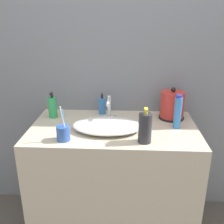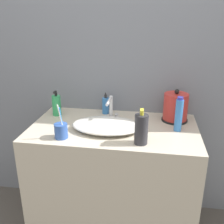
{
  "view_description": "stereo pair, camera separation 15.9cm",
  "coord_description": "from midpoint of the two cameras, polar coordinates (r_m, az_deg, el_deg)",
  "views": [
    {
      "loc": [
        0.07,
        -1.23,
        1.48
      ],
      "look_at": [
        -0.01,
        0.3,
        0.9
      ],
      "focal_mm": 42.0,
      "sensor_mm": 36.0,
      "label": 1
    },
    {
      "loc": [
        0.23,
        -1.22,
        1.48
      ],
      "look_at": [
        -0.01,
        0.3,
        0.9
      ],
      "focal_mm": 42.0,
      "sensor_mm": 36.0,
      "label": 2
    }
  ],
  "objects": [
    {
      "name": "mouthwash_bottle",
      "position": [
        1.45,
        9.53,
        -3.76
      ],
      "size": [
        0.07,
        0.07,
        0.21
      ],
      "color": "#28282D",
      "rests_on": "vanity_counter"
    },
    {
      "name": "shampoo_bottle",
      "position": [
        1.87,
        1.02,
        1.45
      ],
      "size": [
        0.05,
        0.05,
        0.16
      ],
      "color": "#3370B7",
      "rests_on": "vanity_counter"
    },
    {
      "name": "sink_basin",
      "position": [
        1.62,
        1.62,
        -2.96
      ],
      "size": [
        0.43,
        0.29,
        0.06
      ],
      "color": "silver",
      "rests_on": "vanity_counter"
    },
    {
      "name": "electric_kettle",
      "position": [
        1.81,
        16.12,
        0.77
      ],
      "size": [
        0.17,
        0.17,
        0.22
      ],
      "color": "black",
      "rests_on": "vanity_counter"
    },
    {
      "name": "faucet",
      "position": [
        1.73,
        2.46,
        1.07
      ],
      "size": [
        0.06,
        0.17,
        0.17
      ],
      "color": "silver",
      "rests_on": "vanity_counter"
    },
    {
      "name": "toothbrush_cup",
      "position": [
        1.52,
        -8.12,
        -4.09
      ],
      "size": [
        0.08,
        0.08,
        0.21
      ],
      "color": "#2D519E",
      "rests_on": "vanity_counter"
    },
    {
      "name": "lotion_bottle",
      "position": [
        1.87,
        -9.6,
        1.43
      ],
      "size": [
        0.06,
        0.06,
        0.18
      ],
      "color": "#2D9956",
      "rests_on": "vanity_counter"
    },
    {
      "name": "vanity_counter",
      "position": [
        1.87,
        2.86,
        -14.55
      ],
      "size": [
        1.06,
        0.6,
        0.8
      ],
      "color": "#B7AD99",
      "rests_on": "ground_plane"
    },
    {
      "name": "hand_cream_bottle",
      "position": [
        1.65,
        17.04,
        -0.6
      ],
      "size": [
        0.05,
        0.05,
        0.22
      ],
      "color": "#3370B7",
      "rests_on": "vanity_counter"
    },
    {
      "name": "wall_back",
      "position": [
        1.86,
        4.5,
        15.04
      ],
      "size": [
        6.0,
        0.04,
        2.6
      ],
      "color": "slate",
      "rests_on": "ground_plane"
    }
  ]
}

